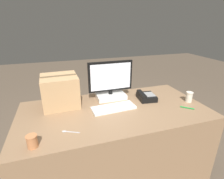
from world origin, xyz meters
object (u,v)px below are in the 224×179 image
object	(u,v)px
paper_cup_left	(32,141)
cardboard_box	(60,91)
pen_marker	(187,108)
desk_phone	(146,97)
paper_cup_right	(189,97)
keyboard	(114,108)
spoon	(68,132)
monitor	(111,84)

from	to	relation	value
paper_cup_left	cardboard_box	world-z (taller)	cardboard_box
pen_marker	cardboard_box	bearing A→B (deg)	20.13
cardboard_box	pen_marker	xyz separation A→B (m)	(1.17, -0.46, -0.15)
paper_cup_left	desk_phone	bearing A→B (deg)	22.55
paper_cup_left	paper_cup_right	size ratio (longest dim) A/B	0.84
paper_cup_left	pen_marker	size ratio (longest dim) A/B	0.87
paper_cup_right	cardboard_box	world-z (taller)	cardboard_box
keyboard	desk_phone	bearing A→B (deg)	10.43
cardboard_box	paper_cup_left	bearing A→B (deg)	-109.94
keyboard	paper_cup_left	distance (m)	0.78
spoon	pen_marker	bearing A→B (deg)	-151.84
pen_marker	desk_phone	bearing A→B (deg)	-5.96
paper_cup_left	spoon	xyz separation A→B (m)	(0.24, 0.11, -0.04)
monitor	pen_marker	bearing A→B (deg)	-36.69
paper_cup_left	paper_cup_right	world-z (taller)	paper_cup_right
cardboard_box	pen_marker	world-z (taller)	cardboard_box
monitor	paper_cup_left	world-z (taller)	monitor
spoon	monitor	bearing A→B (deg)	-108.47
keyboard	paper_cup_left	size ratio (longest dim) A/B	4.74
pen_marker	spoon	bearing A→B (deg)	43.60
paper_cup_left	monitor	bearing A→B (deg)	39.68
monitor	pen_marker	xyz separation A→B (m)	(0.64, -0.48, -0.15)
keyboard	paper_cup_right	distance (m)	0.81
keyboard	spoon	size ratio (longest dim) A/B	3.17
paper_cup_left	spoon	distance (m)	0.27
cardboard_box	paper_cup_right	bearing A→B (deg)	-14.69
desk_phone	cardboard_box	size ratio (longest dim) A/B	0.62
paper_cup_right	keyboard	bearing A→B (deg)	173.72
keyboard	pen_marker	xyz separation A→B (m)	(0.69, -0.21, -0.01)
cardboard_box	monitor	bearing A→B (deg)	1.74
desk_phone	cardboard_box	distance (m)	0.90
keyboard	cardboard_box	bearing A→B (deg)	149.05
paper_cup_right	spoon	distance (m)	1.28
keyboard	paper_cup_left	world-z (taller)	paper_cup_left
monitor	paper_cup_left	size ratio (longest dim) A/B	5.29
desk_phone	paper_cup_left	xyz separation A→B (m)	(-1.10, -0.46, 0.01)
monitor	spoon	xyz separation A→B (m)	(-0.51, -0.52, -0.16)
desk_phone	pen_marker	bearing A→B (deg)	-40.91
spoon	cardboard_box	bearing A→B (deg)	-61.55
keyboard	spoon	xyz separation A→B (m)	(-0.46, -0.25, -0.01)
cardboard_box	spoon	bearing A→B (deg)	-87.72
keyboard	cardboard_box	xyz separation A→B (m)	(-0.48, 0.25, 0.14)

